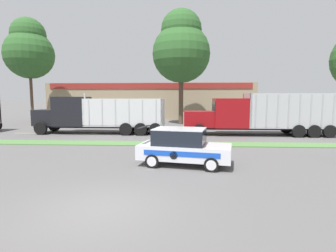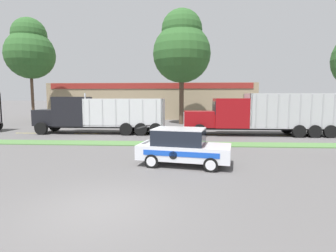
# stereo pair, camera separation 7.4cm
# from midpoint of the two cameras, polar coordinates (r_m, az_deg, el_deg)

# --- Properties ---
(ground_plane) EXTENTS (600.00, 600.00, 0.00)m
(ground_plane) POSITION_cam_midpoint_polar(r_m,az_deg,el_deg) (8.02, -14.57, -17.04)
(ground_plane) COLOR #5B5959
(grass_verge) EXTENTS (120.00, 1.69, 0.06)m
(grass_verge) POSITION_cam_midpoint_polar(r_m,az_deg,el_deg) (17.96, -4.21, -3.83)
(grass_verge) COLOR #517F42
(grass_verge) RESTS_ON ground_plane
(centre_line_2) EXTENTS (2.40, 0.14, 0.01)m
(centre_line_2) POSITION_cam_midpoint_polar(r_m,az_deg,el_deg) (26.51, -28.26, -1.38)
(centre_line_2) COLOR yellow
(centre_line_2) RESTS_ON ground_plane
(centre_line_3) EXTENTS (2.40, 0.14, 0.01)m
(centre_line_3) POSITION_cam_midpoint_polar(r_m,az_deg,el_deg) (24.13, -17.26, -1.60)
(centre_line_3) COLOR yellow
(centre_line_3) RESTS_ON ground_plane
(centre_line_4) EXTENTS (2.40, 0.14, 0.01)m
(centre_line_4) POSITION_cam_midpoint_polar(r_m,az_deg,el_deg) (22.80, -4.44, -1.78)
(centre_line_4) COLOR yellow
(centre_line_4) RESTS_ON ground_plane
(centre_line_5) EXTENTS (2.40, 0.14, 0.01)m
(centre_line_5) POSITION_cam_midpoint_polar(r_m,az_deg,el_deg) (22.71, 9.19, -1.87)
(centre_line_5) COLOR yellow
(centre_line_5) RESTS_ON ground_plane
(centre_line_6) EXTENTS (2.40, 0.14, 0.01)m
(centre_line_6) POSITION_cam_midpoint_polar(r_m,az_deg,el_deg) (23.87, 22.20, -1.86)
(centre_line_6) COLOR yellow
(centre_line_6) RESTS_ON ground_plane
(dump_truck_lead) EXTENTS (12.13, 2.79, 3.50)m
(dump_truck_lead) POSITION_cam_midpoint_polar(r_m,az_deg,el_deg) (23.03, 16.18, 2.07)
(dump_truck_lead) COLOR black
(dump_truck_lead) RESTS_ON ground_plane
(dump_truck_mid) EXTENTS (11.46, 2.69, 3.55)m
(dump_truck_mid) POSITION_cam_midpoint_polar(r_m,az_deg,el_deg) (24.31, -17.36, 2.25)
(dump_truck_mid) COLOR black
(dump_truck_mid) RESTS_ON ground_plane
(rally_car) EXTENTS (4.52, 2.67, 1.75)m
(rally_car) POSITION_cam_midpoint_polar(r_m,az_deg,el_deg) (12.30, 3.12, -4.47)
(rally_car) COLOR silver
(rally_car) RESTS_ON ground_plane
(store_building_backdrop) EXTENTS (30.75, 12.10, 5.32)m
(store_building_backdrop) POSITION_cam_midpoint_polar(r_m,az_deg,el_deg) (43.98, -3.14, 5.49)
(store_building_backdrop) COLOR #9E896B
(store_building_backdrop) RESTS_ON ground_plane
(tree_behind_left) EXTENTS (6.78, 6.78, 13.40)m
(tree_behind_left) POSITION_cam_midpoint_polar(r_m,az_deg,el_deg) (32.03, 2.83, 16.63)
(tree_behind_left) COLOR brown
(tree_behind_left) RESTS_ON ground_plane
(tree_behind_right) EXTENTS (6.05, 6.05, 13.13)m
(tree_behind_right) POSITION_cam_midpoint_polar(r_m,az_deg,el_deg) (38.55, -28.05, 14.46)
(tree_behind_right) COLOR brown
(tree_behind_right) RESTS_ON ground_plane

